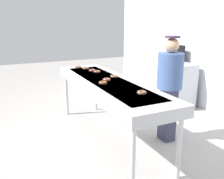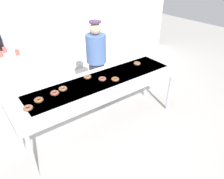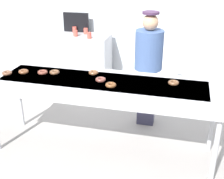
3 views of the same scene
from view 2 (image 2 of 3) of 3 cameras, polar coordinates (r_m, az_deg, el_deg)
The scene contains 16 objects.
ground_plane at distance 3.87m, azimuth -2.25°, elevation -9.85°, with size 16.00×16.00×0.00m, color #9E9993.
back_wall at distance 5.24m, azimuth -19.17°, elevation 19.60°, with size 8.00×0.12×3.26m, color silver.
fryer_conveyor at distance 3.36m, azimuth -2.55°, elevation 1.55°, with size 2.82×0.78×0.96m.
chocolate_donut_0 at distance 3.29m, azimuth -2.59°, elevation 2.83°, with size 0.12×0.12×0.04m, color brown.
chocolate_donut_1 at distance 3.83m, azimuth 6.68°, elevation 6.91°, with size 0.12×0.12×0.04m, color brown.
chocolate_donut_2 at distance 3.37m, azimuth -6.55°, elevation 3.37°, with size 0.12×0.12×0.04m, color brown.
chocolate_donut_3 at distance 2.95m, azimuth -18.91°, elevation -2.67°, with size 0.12×0.12×0.04m, color brown.
chocolate_donut_4 at distance 3.04m, azimuth -15.00°, elevation -0.91°, with size 0.12×0.12×0.04m, color brown.
chocolate_donut_5 at distance 2.84m, azimuth -21.45°, elevation -4.58°, with size 0.12×0.12×0.04m, color brown.
chocolate_donut_6 at distance 3.11m, azimuth -12.92°, elevation 0.20°, with size 0.12×0.12×0.04m, color brown.
chocolate_donut_7 at distance 3.28m, azimuth 0.86°, elevation 2.75°, with size 0.12×0.12×0.04m, color brown.
worker_baker at distance 4.16m, azimuth -4.19°, elevation 8.60°, with size 0.38×0.38×1.63m.
prep_counter at distance 4.92m, azimuth -27.50°, elevation 2.66°, with size 1.37×0.56×0.95m, color #B7BABF.
paper_cup_0 at distance 4.61m, azimuth -23.89°, elevation 9.03°, with size 0.08×0.08×0.11m, color #CC4C3F.
paper_cup_1 at distance 4.85m, azimuth -26.67°, elevation 9.42°, with size 0.08×0.08×0.11m, color #CC4C3F.
paper_cup_2 at distance 4.64m, azimuth -27.55°, elevation 8.30°, with size 0.08×0.08×0.11m, color #CC4C3F.
Camera 2 is at (-1.62, -2.43, 2.53)m, focal length 34.38 mm.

